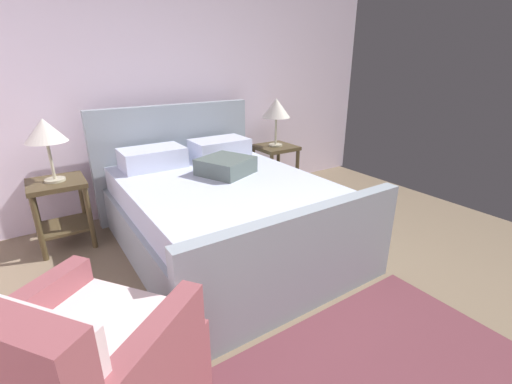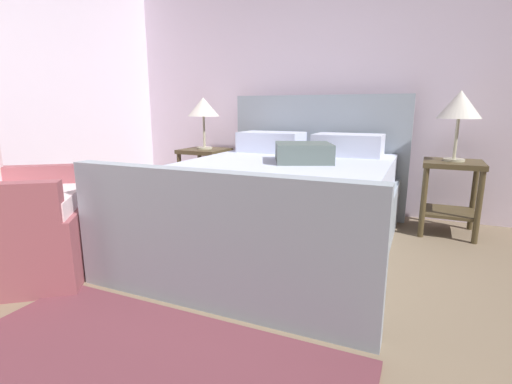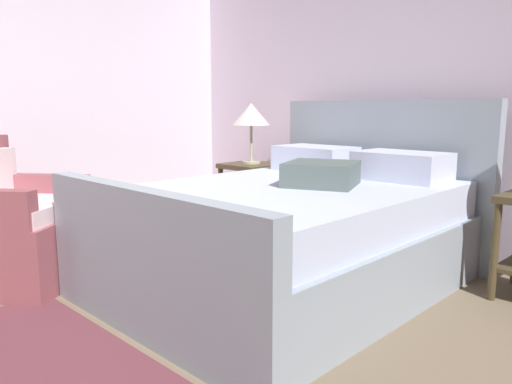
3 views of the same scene
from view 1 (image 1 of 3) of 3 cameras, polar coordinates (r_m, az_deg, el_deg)
ground_plane at (r=2.34m, az=21.56°, el=-22.72°), size 4.87×5.55×0.02m
wall_back at (r=4.01m, az=-11.45°, el=16.93°), size 4.99×0.12×2.61m
bed at (r=3.03m, az=-5.88°, el=-2.68°), size 1.69×2.15×1.13m
nightstand_right at (r=4.21m, az=3.16°, el=4.97°), size 0.44×0.44×0.60m
table_lamp_right at (r=4.08m, az=3.34°, el=13.46°), size 0.32×0.32×0.55m
nightstand_left at (r=3.43m, az=-29.47°, el=-1.53°), size 0.44×0.44×0.60m
table_lamp_left at (r=3.28m, az=-31.36°, el=8.42°), size 0.32×0.32×0.52m
armchair at (r=1.73m, az=-26.62°, el=-25.89°), size 1.02×1.01×0.90m
area_rug at (r=2.12m, az=19.97°, el=-27.42°), size 1.75×1.15×0.01m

